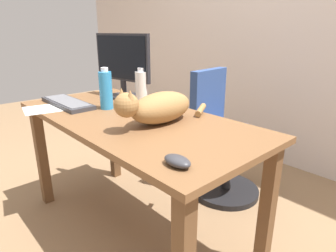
{
  "coord_description": "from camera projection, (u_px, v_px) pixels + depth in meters",
  "views": [
    {
      "loc": [
        1.2,
        -0.84,
        1.15
      ],
      "look_at": [
        0.38,
        -0.09,
        0.77
      ],
      "focal_mm": 30.61,
      "sensor_mm": 36.0,
      "label": 1
    }
  ],
  "objects": [
    {
      "name": "keyboard",
      "position": [
        67.0,
        103.0,
        1.74
      ],
      "size": [
        0.44,
        0.15,
        0.03
      ],
      "color": "#333338",
      "rests_on": "desk"
    },
    {
      "name": "desk",
      "position": [
        133.0,
        135.0,
        1.55
      ],
      "size": [
        1.46,
        0.68,
        0.71
      ],
      "color": "brown",
      "rests_on": "ground_plane"
    },
    {
      "name": "cat",
      "position": [
        158.0,
        107.0,
        1.38
      ],
      "size": [
        0.2,
        0.61,
        0.2
      ],
      "color": "olive",
      "rests_on": "desk"
    },
    {
      "name": "office_chair",
      "position": [
        222.0,
        143.0,
        2.05
      ],
      "size": [
        0.48,
        0.48,
        0.89
      ],
      "color": "black",
      "rests_on": "ground_plane"
    },
    {
      "name": "ground_plane",
      "position": [
        137.0,
        229.0,
        1.74
      ],
      "size": [
        8.0,
        8.0,
        0.0
      ],
      "primitive_type": "plane",
      "color": "#846647"
    },
    {
      "name": "paper_sheet",
      "position": [
        51.0,
        108.0,
        1.67
      ],
      "size": [
        0.27,
        0.33,
        0.0
      ],
      "primitive_type": "cube",
      "rotation": [
        0.0,
        0.0,
        -0.2
      ],
      "color": "white",
      "rests_on": "desk"
    },
    {
      "name": "computer_mouse",
      "position": [
        177.0,
        161.0,
        0.95
      ],
      "size": [
        0.11,
        0.06,
        0.04
      ],
      "primitive_type": "ellipsoid",
      "color": "#333338",
      "rests_on": "desk"
    },
    {
      "name": "monitor",
      "position": [
        122.0,
        63.0,
        1.88
      ],
      "size": [
        0.48,
        0.2,
        0.41
      ],
      "color": "#232328",
      "rests_on": "desk"
    },
    {
      "name": "water_bottle",
      "position": [
        106.0,
        90.0,
        1.63
      ],
      "size": [
        0.07,
        0.07,
        0.24
      ],
      "color": "#2D8CD1",
      "rests_on": "desk"
    },
    {
      "name": "back_wall",
      "position": [
        285.0,
        10.0,
        2.32
      ],
      "size": [
        6.0,
        0.04,
        2.6
      ],
      "primitive_type": "cube",
      "color": "beige",
      "rests_on": "ground_plane"
    },
    {
      "name": "spray_bottle",
      "position": [
        141.0,
        86.0,
        1.79
      ],
      "size": [
        0.07,
        0.07,
        0.21
      ],
      "color": "silver",
      "rests_on": "desk"
    }
  ]
}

